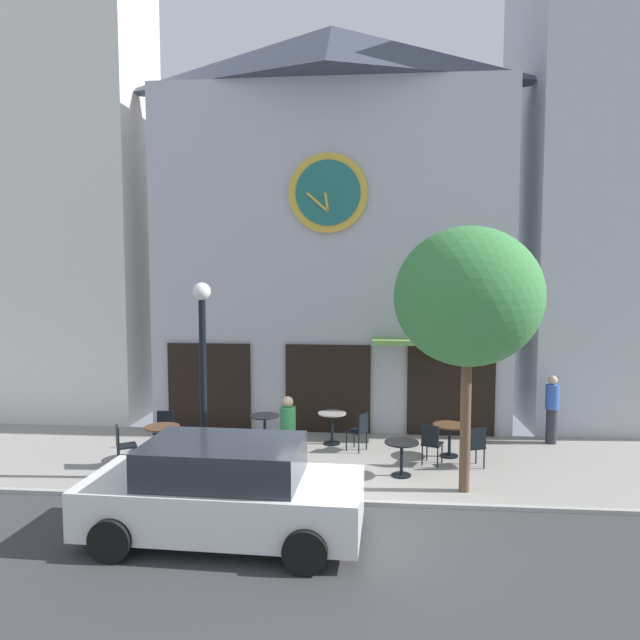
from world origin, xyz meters
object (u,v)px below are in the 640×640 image
at_px(street_tree, 468,297).
at_px(pedestrian_blue, 552,408).
at_px(cafe_chair_facing_wall, 122,443).
at_px(cafe_table_center_right, 162,435).
at_px(cafe_chair_near_tree, 431,441).
at_px(cafe_chair_left_end, 360,429).
at_px(cafe_table_rightmost, 402,452).
at_px(cafe_table_near_curb, 450,433).
at_px(cafe_table_leftmost, 265,424).
at_px(pedestrian_green, 288,436).
at_px(cafe_chair_corner, 164,427).
at_px(street_lamp, 203,380).
at_px(cafe_chair_mid_row, 475,444).
at_px(cafe_table_near_door, 332,422).
at_px(parked_car_white, 224,491).

height_order(street_tree, pedestrian_blue, street_tree).
bearing_deg(cafe_chair_facing_wall, street_tree, -6.17).
xyz_separation_m(cafe_table_center_right, cafe_chair_near_tree, (5.92, 0.16, -0.03)).
relative_size(street_tree, cafe_chair_left_end, 5.59).
bearing_deg(cafe_table_rightmost, cafe_table_center_right, 173.87).
relative_size(cafe_table_near_curb, pedestrian_blue, 0.45).
bearing_deg(pedestrian_blue, cafe_chair_left_end, -167.51).
relative_size(cafe_table_leftmost, cafe_chair_facing_wall, 0.81).
distance_m(cafe_table_near_curb, pedestrian_green, 3.84).
bearing_deg(cafe_chair_corner, cafe_chair_facing_wall, -109.87).
xyz_separation_m(cafe_chair_facing_wall, cafe_chair_near_tree, (6.61, 0.68, 0.00)).
bearing_deg(cafe_table_center_right, cafe_chair_facing_wall, -142.82).
height_order(cafe_table_near_curb, cafe_chair_near_tree, cafe_chair_near_tree).
bearing_deg(cafe_table_rightmost, cafe_table_near_curb, 50.00).
relative_size(street_lamp, cafe_chair_near_tree, 4.42).
xyz_separation_m(cafe_chair_left_end, cafe_chair_facing_wall, (-5.05, -1.56, 0.00)).
bearing_deg(street_lamp, cafe_chair_mid_row, 11.37).
height_order(cafe_table_leftmost, cafe_chair_left_end, cafe_chair_left_end).
height_order(cafe_table_near_door, cafe_chair_mid_row, cafe_chair_mid_row).
bearing_deg(pedestrian_blue, cafe_table_rightmost, -145.04).
distance_m(street_lamp, cafe_table_near_curb, 5.66).
distance_m(cafe_table_near_door, parked_car_white, 5.35).
distance_m(street_tree, cafe_table_leftmost, 5.97).
distance_m(cafe_table_near_door, pedestrian_blue, 5.37).
height_order(cafe_table_near_door, cafe_table_rightmost, cafe_table_near_door).
height_order(cafe_table_near_curb, pedestrian_blue, pedestrian_blue).
bearing_deg(cafe_table_near_curb, pedestrian_blue, 25.77).
distance_m(street_lamp, pedestrian_green, 2.05).
distance_m(cafe_chair_left_end, cafe_chair_near_tree, 1.79).
relative_size(cafe_table_rightmost, cafe_chair_corner, 0.80).
xyz_separation_m(cafe_table_near_curb, pedestrian_blue, (2.61, 1.26, 0.32)).
bearing_deg(cafe_chair_corner, pedestrian_blue, 8.12).
bearing_deg(cafe_chair_left_end, pedestrian_blue, 12.49).
bearing_deg(cafe_chair_mid_row, cafe_table_rightmost, -158.92).
height_order(cafe_table_rightmost, cafe_chair_near_tree, cafe_chair_near_tree).
height_order(cafe_chair_left_end, pedestrian_green, pedestrian_green).
bearing_deg(cafe_chair_mid_row, cafe_table_center_right, -179.61).
distance_m(cafe_table_rightmost, cafe_chair_mid_row, 1.70).
distance_m(cafe_chair_left_end, pedestrian_blue, 4.78).
relative_size(cafe_chair_left_end, parked_car_white, 0.21).
distance_m(street_lamp, parked_car_white, 3.05).
xyz_separation_m(cafe_table_center_right, cafe_chair_mid_row, (6.83, 0.05, -0.03)).
bearing_deg(street_tree, cafe_table_rightmost, 147.87).
bearing_deg(cafe_table_near_door, cafe_chair_facing_wall, -154.87).
height_order(street_tree, cafe_table_center_right, street_tree).
height_order(cafe_table_near_curb, cafe_chair_mid_row, cafe_chair_mid_row).
bearing_deg(cafe_chair_near_tree, street_tree, -71.72).
bearing_deg(street_lamp, cafe_table_leftmost, 71.34).
distance_m(cafe_chair_facing_wall, pedestrian_green, 3.65).
distance_m(cafe_chair_facing_wall, cafe_chair_mid_row, 7.54).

